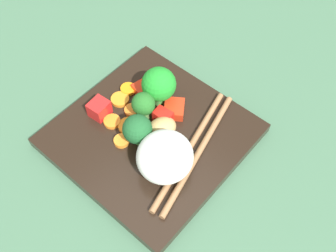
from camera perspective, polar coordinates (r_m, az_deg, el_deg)
ground_plane at (r=56.46cm, az=-2.37°, el=-2.28°), size 110.00×110.00×2.00cm
square_plate at (r=54.97cm, az=-2.43°, el=-1.29°), size 24.37×24.37×1.53cm
rice_mound at (r=49.02cm, az=-0.45°, el=-4.40°), size 9.27×9.40×5.56cm
broccoli_floret_0 at (r=53.46cm, az=-3.53°, el=3.07°), size 3.23×3.23×4.69cm
broccoli_floret_1 at (r=54.62cm, az=-1.32°, el=5.93°), size 4.79×4.79×6.14cm
broccoli_floret_2 at (r=51.10cm, az=-4.64°, el=-0.30°), size 3.89×3.89×5.21cm
carrot_slice_0 at (r=55.47cm, az=-7.98°, el=0.65°), size 3.12×3.12×0.55cm
carrot_slice_1 at (r=57.68cm, az=-6.87°, el=3.79°), size 3.23×3.23×0.51cm
carrot_slice_2 at (r=54.83cm, az=-5.63°, el=0.00°), size 3.93×3.93×0.45cm
carrot_slice_3 at (r=56.31cm, az=-5.15°, el=2.26°), size 2.23×2.23×0.52cm
carrot_slice_4 at (r=53.50cm, az=-6.66°, el=-2.12°), size 2.84×2.84×0.61cm
carrot_slice_5 at (r=58.68cm, az=-5.73°, el=5.26°), size 2.86×2.86×0.64cm
pepper_chunk_0 at (r=55.75cm, az=0.75°, el=2.56°), size 4.12×4.20×1.41cm
pepper_chunk_1 at (r=54.55cm, az=-0.89°, el=1.43°), size 2.65×2.08×2.04cm
pepper_chunk_3 at (r=58.36cm, az=-3.49°, el=5.57°), size 2.66×3.37×1.23cm
pepper_chunk_4 at (r=55.92cm, az=-9.78°, el=2.44°), size 2.73×2.93×2.34cm
chicken_piece_2 at (r=53.20cm, az=-0.85°, el=-0.27°), size 4.17×4.69×2.41cm
chopstick_pair at (r=52.37cm, az=3.75°, el=-3.47°), size 7.33×20.11×0.81cm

